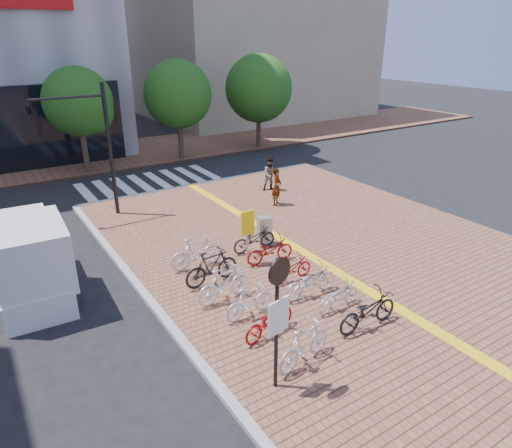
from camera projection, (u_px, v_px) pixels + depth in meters
ground at (297, 298)px, 14.33m from camera, size 120.00×120.00×0.00m
sidewalk at (505, 348)px, 11.93m from camera, size 14.00×34.00×0.15m
tactile_strip at (483, 359)px, 11.40m from camera, size 0.40×34.00×0.01m
kerb_north at (207, 183)px, 25.10m from camera, size 14.00×0.25×0.15m
far_sidewalk at (105, 156)px, 30.57m from camera, size 70.00×8.00×0.15m
building_beige at (246, 19)px, 44.67m from camera, size 20.00×18.00×18.00m
crosswalk at (151, 182)px, 25.42m from camera, size 7.50×4.00×0.01m
street_trees at (194, 95)px, 28.79m from camera, size 16.20×4.60×6.35m
bike_0 at (304, 345)px, 11.05m from camera, size 1.91×0.89×1.11m
bike_1 at (269, 320)px, 12.15m from camera, size 1.84×0.94×0.92m
bike_2 at (250, 301)px, 12.96m from camera, size 1.67×0.57×0.98m
bike_3 at (224, 284)px, 13.71m from camera, size 1.91×0.67×1.13m
bike_4 at (212, 267)px, 14.67m from camera, size 1.97×0.68×1.16m
bike_5 at (197, 252)px, 15.67m from camera, size 1.93×0.63×1.14m
bike_6 at (368, 311)px, 12.44m from camera, size 2.02×0.73×1.06m
bike_7 at (338, 296)px, 13.35m from camera, size 1.64×0.68×0.84m
bike_8 at (311, 281)px, 14.00m from camera, size 1.91×0.67×1.00m
bike_9 at (291, 269)px, 14.88m from camera, size 1.61×0.60×0.84m
bike_10 at (270, 250)px, 16.06m from camera, size 1.84×0.81×0.94m
bike_11 at (254, 239)px, 16.95m from camera, size 1.78×0.64×0.93m
pedestrian_a at (277, 187)px, 21.39m from camera, size 0.77×0.72×1.76m
pedestrian_b at (271, 174)px, 23.41m from camera, size 0.99×0.88×1.71m
utility_box at (264, 231)px, 17.41m from camera, size 0.59×0.49×1.13m
yellow_sign at (248, 228)px, 15.63m from camera, size 0.54×0.14×1.99m
notice_sign at (278, 309)px, 9.70m from camera, size 0.61×0.20×3.34m
traffic_light_pole at (75, 129)px, 18.51m from camera, size 3.07×1.18×5.72m
box_truck at (29, 259)px, 14.08m from camera, size 2.18×4.60×2.61m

